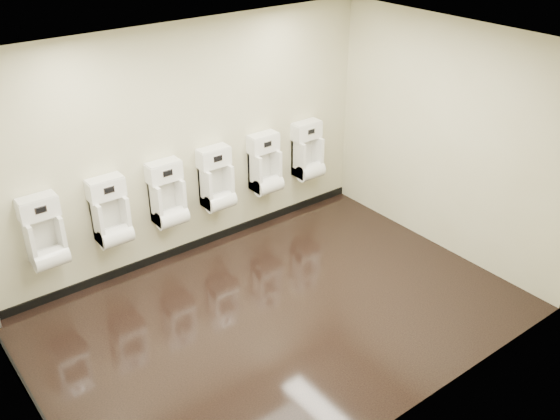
# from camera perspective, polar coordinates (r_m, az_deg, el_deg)

# --- Properties ---
(ground) EXTENTS (5.00, 3.50, 0.00)m
(ground) POSITION_cam_1_polar(r_m,az_deg,el_deg) (6.74, -0.16, -9.67)
(ground) COLOR black
(ground) RESTS_ON ground
(ceiling) EXTENTS (5.00, 3.50, 0.00)m
(ceiling) POSITION_cam_1_polar(r_m,az_deg,el_deg) (5.47, -0.21, 14.07)
(ceiling) COLOR white
(back_wall) EXTENTS (5.00, 0.02, 2.80)m
(back_wall) POSITION_cam_1_polar(r_m,az_deg,el_deg) (7.32, -8.56, 5.96)
(back_wall) COLOR beige
(back_wall) RESTS_ON ground
(front_wall) EXTENTS (5.00, 0.02, 2.80)m
(front_wall) POSITION_cam_1_polar(r_m,az_deg,el_deg) (4.90, 12.40, -6.57)
(front_wall) COLOR beige
(front_wall) RESTS_ON ground
(left_wall) EXTENTS (0.02, 3.50, 2.80)m
(left_wall) POSITION_cam_1_polar(r_m,az_deg,el_deg) (5.09, -23.36, -7.04)
(left_wall) COLOR beige
(left_wall) RESTS_ON ground
(right_wall) EXTENTS (0.02, 3.50, 2.80)m
(right_wall) POSITION_cam_1_polar(r_m,az_deg,el_deg) (7.62, 15.04, 6.20)
(right_wall) COLOR beige
(right_wall) RESTS_ON ground
(tile_overlay_left) EXTENTS (0.01, 3.50, 2.80)m
(tile_overlay_left) POSITION_cam_1_polar(r_m,az_deg,el_deg) (5.09, -23.30, -7.02)
(tile_overlay_left) COLOR white
(tile_overlay_left) RESTS_ON ground
(skirting_back) EXTENTS (5.00, 0.02, 0.10)m
(skirting_back) POSITION_cam_1_polar(r_m,az_deg,el_deg) (7.92, -7.83, -3.13)
(skirting_back) COLOR black
(skirting_back) RESTS_ON ground
(urinal_0) EXTENTS (0.41, 0.31, 0.76)m
(urinal_0) POSITION_cam_1_polar(r_m,az_deg,el_deg) (6.85, -20.68, -2.35)
(urinal_0) COLOR white
(urinal_0) RESTS_ON back_wall
(urinal_1) EXTENTS (0.41, 0.31, 0.76)m
(urinal_1) POSITION_cam_1_polar(r_m,az_deg,el_deg) (7.04, -15.19, -0.58)
(urinal_1) COLOR white
(urinal_1) RESTS_ON back_wall
(urinal_2) EXTENTS (0.41, 0.31, 0.76)m
(urinal_2) POSITION_cam_1_polar(r_m,az_deg,el_deg) (7.28, -10.21, 1.03)
(urinal_2) COLOR white
(urinal_2) RESTS_ON back_wall
(urinal_3) EXTENTS (0.41, 0.31, 0.76)m
(urinal_3) POSITION_cam_1_polar(r_m,az_deg,el_deg) (7.57, -5.80, 2.44)
(urinal_3) COLOR white
(urinal_3) RESTS_ON back_wall
(urinal_4) EXTENTS (0.41, 0.31, 0.76)m
(urinal_4) POSITION_cam_1_polar(r_m,az_deg,el_deg) (7.93, -1.35, 3.85)
(urinal_4) COLOR white
(urinal_4) RESTS_ON back_wall
(urinal_5) EXTENTS (0.41, 0.31, 0.76)m
(urinal_5) POSITION_cam_1_polar(r_m,az_deg,el_deg) (8.33, 2.57, 5.07)
(urinal_5) COLOR white
(urinal_5) RESTS_ON back_wall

